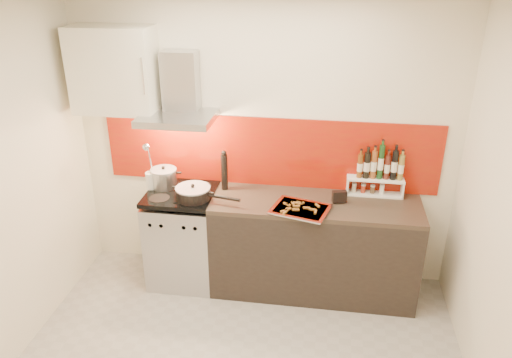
% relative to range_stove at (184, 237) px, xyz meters
% --- Properties ---
extents(ceiling, '(3.40, 2.80, 0.02)m').
position_rel_range_stove_xyz_m(ceiling, '(0.70, -1.10, 2.16)').
color(ceiling, white).
rests_on(ceiling, back_wall).
extents(back_wall, '(3.40, 0.02, 2.60)m').
position_rel_range_stove_xyz_m(back_wall, '(0.70, 0.30, 0.86)').
color(back_wall, silver).
rests_on(back_wall, ground).
extents(backsplash, '(3.00, 0.02, 0.64)m').
position_rel_range_stove_xyz_m(backsplash, '(0.75, 0.29, 0.78)').
color(backsplash, '#952208').
rests_on(backsplash, back_wall).
extents(range_stove, '(0.60, 0.60, 0.91)m').
position_rel_range_stove_xyz_m(range_stove, '(0.00, 0.00, 0.00)').
color(range_stove, '#B7B7BA').
rests_on(range_stove, ground).
extents(counter, '(1.80, 0.60, 0.90)m').
position_rel_range_stove_xyz_m(counter, '(1.20, 0.00, 0.01)').
color(counter, black).
rests_on(counter, ground).
extents(range_hood, '(0.62, 0.50, 0.61)m').
position_rel_range_stove_xyz_m(range_hood, '(0.00, 0.14, 1.30)').
color(range_hood, '#B7B7BA').
rests_on(range_hood, back_wall).
extents(upper_cabinet, '(0.70, 0.35, 0.72)m').
position_rel_range_stove_xyz_m(upper_cabinet, '(-0.55, 0.13, 1.51)').
color(upper_cabinet, silver).
rests_on(upper_cabinet, back_wall).
extents(stock_pot, '(0.24, 0.24, 0.20)m').
position_rel_range_stove_xyz_m(stock_pot, '(-0.18, 0.09, 0.56)').
color(stock_pot, '#B7B7BA').
rests_on(stock_pot, range_stove).
extents(saute_pan, '(0.58, 0.30, 0.14)m').
position_rel_range_stove_xyz_m(saute_pan, '(0.15, -0.11, 0.52)').
color(saute_pan, black).
rests_on(saute_pan, range_stove).
extents(utensil_jar, '(0.10, 0.15, 0.46)m').
position_rel_range_stove_xyz_m(utensil_jar, '(-0.28, 0.03, 0.60)').
color(utensil_jar, silver).
rests_on(utensil_jar, range_stove).
extents(pepper_mill, '(0.06, 0.06, 0.37)m').
position_rel_range_stove_xyz_m(pepper_mill, '(0.37, 0.14, 0.64)').
color(pepper_mill, black).
rests_on(pepper_mill, counter).
extents(step_shelf, '(0.49, 0.13, 0.47)m').
position_rel_range_stove_xyz_m(step_shelf, '(1.71, 0.22, 0.66)').
color(step_shelf, white).
rests_on(step_shelf, counter).
extents(caddy_box, '(0.13, 0.08, 0.10)m').
position_rel_range_stove_xyz_m(caddy_box, '(1.39, 0.01, 0.52)').
color(caddy_box, black).
rests_on(caddy_box, counter).
extents(baking_tray, '(0.53, 0.46, 0.03)m').
position_rel_range_stove_xyz_m(baking_tray, '(1.08, -0.18, 0.47)').
color(baking_tray, silver).
rests_on(baking_tray, counter).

